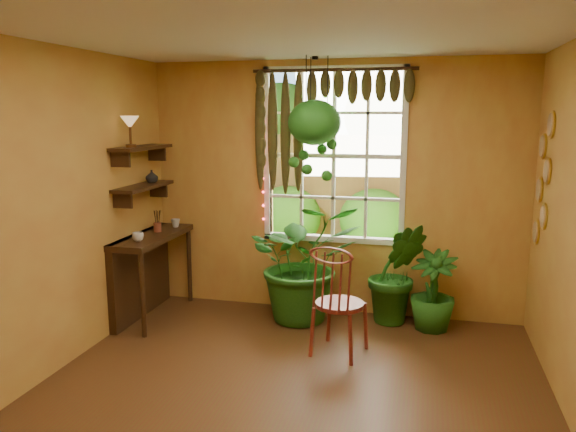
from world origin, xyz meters
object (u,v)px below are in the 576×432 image
potted_plant_left (304,261)px  potted_plant_mid (397,273)px  windsor_chair (338,318)px  hanging_basket (314,129)px  counter_ledge (144,266)px

potted_plant_left → potted_plant_mid: potted_plant_left is taller
windsor_chair → hanging_basket: bearing=129.8°
windsor_chair → hanging_basket: size_ratio=0.95×
potted_plant_mid → windsor_chair: bearing=-116.7°
potted_plant_mid → hanging_basket: hanging_basket is taller
counter_ledge → potted_plant_mid: bearing=9.3°
counter_ledge → windsor_chair: (2.16, -0.49, -0.21)m
potted_plant_left → potted_plant_mid: bearing=8.2°
potted_plant_left → hanging_basket: (0.09, 0.05, 1.35)m
counter_ledge → potted_plant_mid: (2.62, 0.43, -0.02)m
potted_plant_left → counter_ledge: bearing=-170.0°
windsor_chair → potted_plant_mid: bearing=77.7°
windsor_chair → potted_plant_left: potted_plant_left is taller
counter_ledge → hanging_basket: hanging_basket is taller
windsor_chair → counter_ledge: bearing=-178.3°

